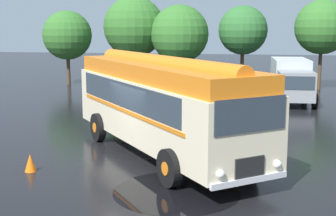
{
  "coord_description": "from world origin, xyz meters",
  "views": [
    {
      "loc": [
        3.57,
        -14.91,
        4.47
      ],
      "look_at": [
        0.72,
        2.25,
        1.4
      ],
      "focal_mm": 50.0,
      "sensor_mm": 36.0,
      "label": 1
    }
  ],
  "objects_px": {
    "car_near_left": "(149,83)",
    "car_mid_left": "(195,84)",
    "box_van": "(291,79)",
    "traffic_cone": "(30,163)",
    "vintage_bus": "(161,101)",
    "car_mid_right": "(241,85)"
  },
  "relations": [
    {
      "from": "car_mid_left",
      "to": "box_van",
      "type": "distance_m",
      "value": 5.84
    },
    {
      "from": "vintage_bus",
      "to": "car_mid_right",
      "type": "distance_m",
      "value": 13.64
    },
    {
      "from": "car_near_left",
      "to": "car_mid_left",
      "type": "height_order",
      "value": "same"
    },
    {
      "from": "vintage_bus",
      "to": "traffic_cone",
      "type": "distance_m",
      "value": 4.76
    },
    {
      "from": "car_mid_left",
      "to": "car_mid_right",
      "type": "bearing_deg",
      "value": -0.51
    },
    {
      "from": "car_near_left",
      "to": "traffic_cone",
      "type": "relative_size",
      "value": 7.94
    },
    {
      "from": "car_mid_left",
      "to": "box_van",
      "type": "bearing_deg",
      "value": -6.44
    },
    {
      "from": "car_mid_left",
      "to": "car_mid_right",
      "type": "relative_size",
      "value": 1.02
    },
    {
      "from": "box_van",
      "to": "traffic_cone",
      "type": "bearing_deg",
      "value": -121.06
    },
    {
      "from": "traffic_cone",
      "to": "vintage_bus",
      "type": "bearing_deg",
      "value": 34.88
    },
    {
      "from": "car_near_left",
      "to": "car_mid_left",
      "type": "bearing_deg",
      "value": -0.56
    },
    {
      "from": "car_mid_right",
      "to": "traffic_cone",
      "type": "relative_size",
      "value": 7.83
    },
    {
      "from": "car_mid_left",
      "to": "box_van",
      "type": "height_order",
      "value": "box_van"
    },
    {
      "from": "vintage_bus",
      "to": "car_mid_left",
      "type": "height_order",
      "value": "vintage_bus"
    },
    {
      "from": "vintage_bus",
      "to": "traffic_cone",
      "type": "height_order",
      "value": "vintage_bus"
    },
    {
      "from": "car_near_left",
      "to": "car_mid_left",
      "type": "xyz_separation_m",
      "value": [
        2.95,
        -0.03,
        0.0
      ]
    },
    {
      "from": "box_van",
      "to": "traffic_cone",
      "type": "distance_m",
      "value": 17.87
    },
    {
      "from": "car_mid_left",
      "to": "box_van",
      "type": "relative_size",
      "value": 0.75
    },
    {
      "from": "car_near_left",
      "to": "box_van",
      "type": "xyz_separation_m",
      "value": [
        8.73,
        -0.68,
        0.52
      ]
    },
    {
      "from": "car_mid_right",
      "to": "vintage_bus",
      "type": "bearing_deg",
      "value": -100.94
    },
    {
      "from": "car_near_left",
      "to": "vintage_bus",
      "type": "bearing_deg",
      "value": -76.59
    },
    {
      "from": "traffic_cone",
      "to": "box_van",
      "type": "bearing_deg",
      "value": 58.94
    }
  ]
}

